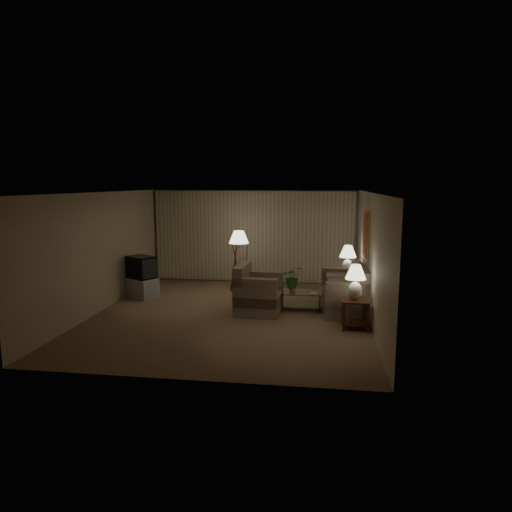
{
  "coord_description": "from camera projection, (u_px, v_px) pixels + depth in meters",
  "views": [
    {
      "loc": [
        1.92,
        -9.71,
        2.91
      ],
      "look_at": [
        0.48,
        0.6,
        1.23
      ],
      "focal_mm": 32.0,
      "sensor_mm": 36.0,
      "label": 1
    }
  ],
  "objects": [
    {
      "name": "flowers",
      "position": [
        293.0,
        274.0,
        10.47
      ],
      "size": [
        0.5,
        0.45,
        0.51
      ],
      "primitive_type": "imported",
      "rotation": [
        0.0,
        0.0,
        0.11
      ],
      "color": "#357735",
      "rests_on": "vase"
    },
    {
      "name": "armchair",
      "position": [
        259.0,
        294.0,
        10.25
      ],
      "size": [
        1.15,
        1.1,
        0.86
      ],
      "rotation": [
        0.0,
        0.0,
        1.51
      ],
      "color": "gray",
      "rests_on": "ground"
    },
    {
      "name": "table_lamp_near",
      "position": [
        355.0,
        279.0,
        9.04
      ],
      "size": [
        0.41,
        0.41,
        0.71
      ],
      "color": "silver",
      "rests_on": "side_table_near"
    },
    {
      "name": "table_lamp_far",
      "position": [
        348.0,
        257.0,
        11.58
      ],
      "size": [
        0.43,
        0.43,
        0.74
      ],
      "color": "silver",
      "rests_on": "side_table_far"
    },
    {
      "name": "coffee_table",
      "position": [
        299.0,
        298.0,
        10.54
      ],
      "size": [
        1.09,
        0.6,
        0.41
      ],
      "color": "silver",
      "rests_on": "ground"
    },
    {
      "name": "crt_tv",
      "position": [
        141.0,
        267.0,
        11.58
      ],
      "size": [
        1.09,
        1.07,
        0.57
      ],
      "primitive_type": "cube",
      "rotation": [
        0.0,
        0.0,
        -0.55
      ],
      "color": "black",
      "rests_on": "tv_cabinet"
    },
    {
      "name": "floor_lamp",
      "position": [
        239.0,
        260.0,
        12.3
      ],
      "size": [
        0.53,
        0.53,
        1.63
      ],
      "color": "#3A1C0F",
      "rests_on": "ground"
    },
    {
      "name": "tv_cabinet",
      "position": [
        142.0,
        288.0,
        11.67
      ],
      "size": [
        1.23,
        1.2,
        0.5
      ],
      "primitive_type": "cube",
      "rotation": [
        0.0,
        0.0,
        -0.55
      ],
      "color": "#B5B5B8",
      "rests_on": "ground"
    },
    {
      "name": "ground",
      "position": [
        231.0,
        314.0,
        10.22
      ],
      "size": [
        7.0,
        7.0,
        0.0
      ],
      "primitive_type": "plane",
      "color": "brown",
      "rests_on": "ground"
    },
    {
      "name": "room_shell",
      "position": [
        243.0,
        230.0,
        11.42
      ],
      "size": [
        6.04,
        7.02,
        2.72
      ],
      "color": "beige",
      "rests_on": "ground"
    },
    {
      "name": "side_table_near",
      "position": [
        354.0,
        309.0,
        9.14
      ],
      "size": [
        0.54,
        0.54,
        0.6
      ],
      "color": "#3A1C0F",
      "rests_on": "ground"
    },
    {
      "name": "ottoman",
      "position": [
        243.0,
        284.0,
        12.4
      ],
      "size": [
        0.59,
        0.59,
        0.39
      ],
      "primitive_type": "cylinder",
      "rotation": [
        0.0,
        0.0,
        -0.01
      ],
      "color": "#B4573D",
      "rests_on": "ground"
    },
    {
      "name": "side_table_far",
      "position": [
        347.0,
        282.0,
        11.68
      ],
      "size": [
        0.45,
        0.38,
        0.6
      ],
      "color": "#3A1C0F",
      "rests_on": "ground"
    },
    {
      "name": "book",
      "position": [
        310.0,
        293.0,
        10.38
      ],
      "size": [
        0.19,
        0.24,
        0.02
      ],
      "primitive_type": "imported",
      "rotation": [
        0.0,
        0.0,
        -0.11
      ],
      "color": "olive",
      "rests_on": "coffee_table"
    },
    {
      "name": "vase",
      "position": [
        293.0,
        288.0,
        10.53
      ],
      "size": [
        0.16,
        0.16,
        0.16
      ],
      "primitive_type": "imported",
      "rotation": [
        0.0,
        0.0,
        -0.08
      ],
      "color": "white",
      "rests_on": "coffee_table"
    },
    {
      "name": "sofa",
      "position": [
        343.0,
        293.0,
        10.48
      ],
      "size": [
        1.92,
        1.08,
        0.82
      ],
      "rotation": [
        0.0,
        0.0,
        -1.53
      ],
      "color": "gray",
      "rests_on": "ground"
    }
  ]
}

